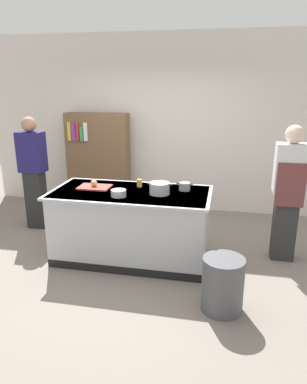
% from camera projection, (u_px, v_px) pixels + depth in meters
% --- Properties ---
extents(ground_plane, '(10.00, 10.00, 0.00)m').
position_uv_depth(ground_plane, '(132.00, 257.00, 4.66)').
color(ground_plane, slate).
extents(back_wall, '(6.40, 0.12, 3.00)m').
position_uv_depth(back_wall, '(161.00, 124.00, 6.19)').
color(back_wall, silver).
rests_on(back_wall, ground_plane).
extents(counter_island, '(1.98, 0.98, 0.90)m').
position_uv_depth(counter_island, '(131.00, 224.00, 4.53)').
color(counter_island, '#B7BABF').
rests_on(counter_island, ground_plane).
extents(cutting_board, '(0.40, 0.28, 0.02)m').
position_uv_depth(cutting_board, '(95.00, 187.00, 4.55)').
color(cutting_board, red).
rests_on(cutting_board, counter_island).
extents(onion, '(0.09, 0.09, 0.09)m').
position_uv_depth(onion, '(94.00, 183.00, 4.54)').
color(onion, tan).
rests_on(onion, cutting_board).
extents(stock_pot, '(0.31, 0.24, 0.14)m').
position_uv_depth(stock_pot, '(160.00, 188.00, 4.28)').
color(stock_pot, '#B7BABF').
rests_on(stock_pot, counter_island).
extents(sauce_pan, '(0.21, 0.14, 0.10)m').
position_uv_depth(sauce_pan, '(185.00, 186.00, 4.44)').
color(sauce_pan, '#99999E').
rests_on(sauce_pan, counter_island).
extents(mixing_bowl, '(0.18, 0.18, 0.08)m').
position_uv_depth(mixing_bowl, '(119.00, 193.00, 4.20)').
color(mixing_bowl, '#B7BABF').
rests_on(mixing_bowl, counter_island).
extents(juice_cup, '(0.07, 0.07, 0.10)m').
position_uv_depth(juice_cup, '(139.00, 183.00, 4.59)').
color(juice_cup, yellow).
rests_on(juice_cup, counter_island).
extents(trash_bin, '(0.42, 0.42, 0.56)m').
position_uv_depth(trash_bin, '(223.00, 284.00, 3.52)').
color(trash_bin, '#4C4C51').
rests_on(trash_bin, ground_plane).
extents(person_chef, '(0.38, 0.25, 1.72)m').
position_uv_depth(person_chef, '(288.00, 191.00, 4.38)').
color(person_chef, '#2B2B2B').
rests_on(person_chef, ground_plane).
extents(person_guest, '(0.38, 0.24, 1.72)m').
position_uv_depth(person_guest, '(33.00, 171.00, 5.40)').
color(person_guest, '#252525').
rests_on(person_guest, ground_plane).
extents(bookshelf, '(1.10, 0.31, 1.70)m').
position_uv_depth(bookshelf, '(98.00, 162.00, 6.30)').
color(bookshelf, brown).
rests_on(bookshelf, ground_plane).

